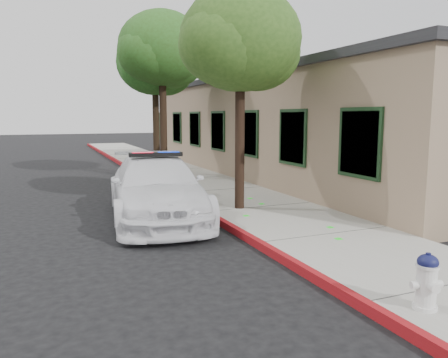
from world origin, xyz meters
TOP-DOWN VIEW (x-y plane):
  - ground at (0.00, 0.00)m, footprint 120.00×120.00m
  - sidewalk at (1.60, 3.00)m, footprint 3.20×60.00m
  - red_curb at (0.06, 3.00)m, footprint 0.14×60.00m
  - clapboard_building at (6.69, 9.00)m, footprint 7.30×20.89m
  - police_car at (-1.18, 3.34)m, footprint 2.89×5.67m
  - fire_hydrant at (0.60, -3.46)m, footprint 0.43×0.37m
  - street_tree_near at (1.02, 3.08)m, footprint 3.35×3.10m
  - street_tree_mid at (0.71, 9.64)m, footprint 3.57×3.38m
  - street_tree_far at (0.74, 10.74)m, footprint 3.27×3.19m

SIDE VIEW (x-z plane):
  - ground at x=0.00m, z-range 0.00..0.00m
  - sidewalk at x=1.60m, z-range 0.00..0.15m
  - red_curb at x=0.06m, z-range 0.00..0.16m
  - fire_hydrant at x=0.60m, z-range 0.15..0.89m
  - police_car at x=-1.18m, z-range -0.06..1.64m
  - clapboard_building at x=6.69m, z-range 0.01..4.25m
  - street_tree_near at x=1.02m, z-range 1.55..7.22m
  - street_tree_far at x=0.74m, z-range 1.65..7.60m
  - street_tree_mid at x=0.71m, z-range 1.79..8.23m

